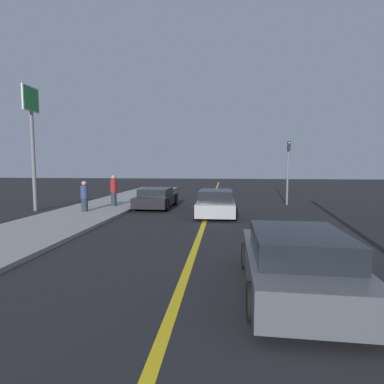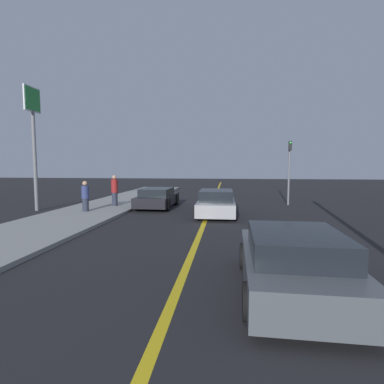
{
  "view_description": "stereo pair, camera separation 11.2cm",
  "coord_description": "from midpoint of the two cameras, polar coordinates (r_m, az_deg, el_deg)",
  "views": [
    {
      "loc": [
        0.87,
        2.98,
        2.5
      ],
      "look_at": [
        -0.47,
        15.23,
        1.4
      ],
      "focal_mm": 28.0,
      "sensor_mm": 36.0,
      "label": 1
    },
    {
      "loc": [
        0.98,
        2.99,
        2.5
      ],
      "look_at": [
        -0.47,
        15.23,
        1.4
      ],
      "focal_mm": 28.0,
      "sensor_mm": 36.0,
      "label": 2
    }
  ],
  "objects": [
    {
      "name": "pedestrian_near_curb",
      "position": [
        16.32,
        -19.48,
        -0.78
      ],
      "size": [
        0.38,
        0.38,
        1.57
      ],
      "color": "#282D3D",
      "rests_on": "sidewalk_left"
    },
    {
      "name": "road_center_line",
      "position": [
        15.25,
        3.19,
        -4.36
      ],
      "size": [
        0.2,
        60.0,
        0.01
      ],
      "color": "gold",
      "rests_on": "ground_plane"
    },
    {
      "name": "traffic_light",
      "position": [
        19.76,
        18.19,
        4.69
      ],
      "size": [
        0.18,
        0.4,
        3.99
      ],
      "color": "slate",
      "rests_on": "ground_plane"
    },
    {
      "name": "pedestrian_mid_group",
      "position": [
        18.05,
        -14.36,
        0.28
      ],
      "size": [
        0.38,
        0.38,
        1.8
      ],
      "color": "#282D3D",
      "rests_on": "sidewalk_left"
    },
    {
      "name": "car_ahead_center",
      "position": [
        14.97,
        4.85,
        -2.17
      ],
      "size": [
        1.97,
        4.03,
        1.29
      ],
      "rotation": [
        0.0,
        0.0,
        0.01
      ],
      "color": "#9E9EA3",
      "rests_on": "ground_plane"
    },
    {
      "name": "car_near_right_lane",
      "position": [
        6.33,
        19.23,
        -12.56
      ],
      "size": [
        2.08,
        4.02,
        1.25
      ],
      "rotation": [
        0.0,
        0.0,
        -0.02
      ],
      "color": "#4C5156",
      "rests_on": "ground_plane"
    },
    {
      "name": "car_far_distant",
      "position": [
        17.86,
        -6.41,
        -1.12
      ],
      "size": [
        2.01,
        4.25,
        1.17
      ],
      "rotation": [
        0.0,
        0.0,
        -0.01
      ],
      "color": "black",
      "rests_on": "ground_plane"
    },
    {
      "name": "sidewalk_left",
      "position": [
        16.42,
        -19.01,
        -3.71
      ],
      "size": [
        3.9,
        35.18,
        0.14
      ],
      "color": "gray",
      "rests_on": "ground_plane"
    },
    {
      "name": "roadside_sign",
      "position": [
        18.69,
        -27.85,
        11.31
      ],
      "size": [
        0.2,
        1.34,
        6.72
      ],
      "color": "slate",
      "rests_on": "ground_plane"
    }
  ]
}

